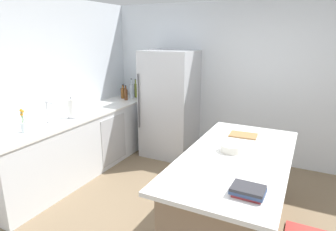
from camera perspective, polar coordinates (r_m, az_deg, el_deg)
The scene contains 16 objects.
ground_plane at distance 3.40m, azimuth 5.16°, elevation -21.86°, with size 7.20×7.20×0.00m, color #7A664C.
wall_rear at distance 4.93m, azimuth 15.27°, elevation 6.13°, with size 6.00×0.10×2.60m, color silver.
wall_left at distance 4.31m, azimuth -26.33°, elevation 3.73°, with size 0.10×6.00×2.60m, color silver.
counter_run_left at distance 4.64m, azimuth -16.55°, elevation -5.24°, with size 0.65×3.04×0.93m.
kitchen_island at distance 3.19m, azimuth 12.92°, elevation -15.08°, with size 1.01×2.07×0.91m.
refrigerator at distance 5.00m, azimuth 0.34°, elevation 2.27°, with size 0.86×0.77×1.83m.
sink_faucet at distance 4.15m, azimuth -22.63°, elevation 0.72°, with size 0.15×0.05×0.30m.
flower_vase at distance 3.88m, azimuth -26.69°, elevation -1.68°, with size 0.08×0.08×0.29m.
paper_towel_roll at distance 4.29m, azimuth -18.52°, elevation 1.24°, with size 0.14×0.14×0.31m.
olive_oil_bottle at distance 5.49m, azimuth -6.40°, elevation 5.04°, with size 0.05×0.05×0.35m.
soda_bottle at distance 5.44m, azimuth -7.20°, elevation 4.90°, with size 0.07×0.07×0.36m.
whiskey_bottle at distance 5.44m, azimuth -8.86°, elevation 4.44°, with size 0.09×0.09×0.26m.
syrup_bottle at distance 5.28m, azimuth -8.32°, elevation 4.18°, with size 0.06×0.06×0.27m.
cookbook_stack at distance 2.30m, azimuth 15.52°, elevation -14.18°, with size 0.26×0.19×0.07m.
mixing_bowl at distance 3.06m, azimuth 12.42°, elevation -6.29°, with size 0.22×0.22×0.08m.
cutting_board at distance 3.56m, azimuth 14.66°, elevation -3.77°, with size 0.33×0.24×0.02m.
Camera 1 is at (0.95, -2.53, 2.07)m, focal length 30.81 mm.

